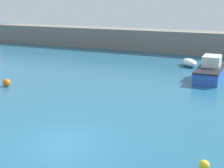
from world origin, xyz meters
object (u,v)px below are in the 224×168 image
(fishing_dinghy_green, at_px, (189,63))
(mooring_buoy_yellow, at_px, (204,165))
(cabin_cruiser_white, at_px, (210,70))
(mooring_buoy_orange, at_px, (7,83))

(fishing_dinghy_green, relative_size, mooring_buoy_yellow, 6.34)
(cabin_cruiser_white, relative_size, mooring_buoy_orange, 9.64)
(cabin_cruiser_white, height_order, fishing_dinghy_green, cabin_cruiser_white)
(mooring_buoy_orange, distance_m, mooring_buoy_yellow, 16.71)
(mooring_buoy_orange, xyz_separation_m, mooring_buoy_yellow, (15.53, -6.19, -0.09))
(cabin_cruiser_white, xyz_separation_m, mooring_buoy_yellow, (1.88, -15.29, -0.48))
(fishing_dinghy_green, xyz_separation_m, mooring_buoy_yellow, (4.46, -19.62, -0.17))
(cabin_cruiser_white, xyz_separation_m, mooring_buoy_orange, (-13.65, -9.10, -0.39))
(fishing_dinghy_green, xyz_separation_m, mooring_buoy_orange, (-11.07, -13.43, -0.08))
(mooring_buoy_yellow, bearing_deg, mooring_buoy_orange, 158.27)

